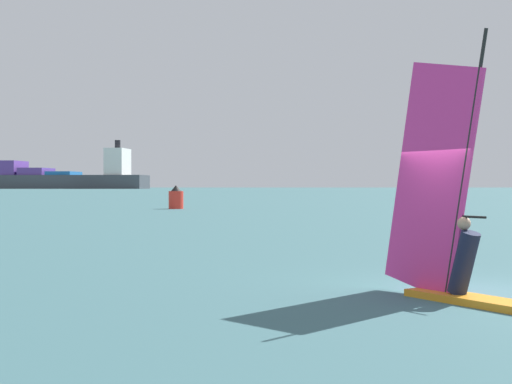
# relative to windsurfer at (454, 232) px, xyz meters

# --- Properties ---
(ground_plane) EXTENTS (4000.00, 4000.00, 0.00)m
(ground_plane) POSITION_rel_windsurfer_xyz_m (0.46, 0.92, -1.14)
(ground_plane) COLOR #386066
(windsurfer) EXTENTS (2.40, 3.15, 4.42)m
(windsurfer) POSITION_rel_windsurfer_xyz_m (0.00, 0.00, 0.00)
(windsurfer) COLOR orange
(windsurfer) RESTS_ON ground_plane
(cargo_ship) EXTENTS (166.67, 37.06, 34.67)m
(cargo_ship) POSITION_rel_windsurfer_xyz_m (-197.26, 520.11, 6.92)
(cargo_ship) COLOR #3F444C
(cargo_ship) RESTS_ON ground_plane
(distant_headland) EXTENTS (849.34, 512.06, 25.12)m
(distant_headland) POSITION_rel_windsurfer_xyz_m (-351.37, 1382.90, 11.42)
(distant_headland) COLOR #60665B
(distant_headland) RESTS_ON ground_plane
(channel_buoy) EXTENTS (1.22, 1.22, 1.97)m
(channel_buoy) POSITION_rel_windsurfer_xyz_m (-13.08, 49.41, -0.26)
(channel_buoy) COLOR red
(channel_buoy) RESTS_ON ground_plane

